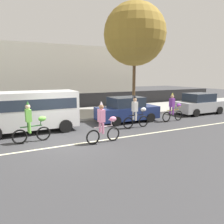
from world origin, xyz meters
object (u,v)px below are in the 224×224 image
object	(u,v)px
parked_van_white	(30,109)
parade_cyclist_lime	(32,124)
parked_car_silver	(199,104)
parade_cyclist_zebra	(136,114)
parked_car_navy	(127,110)
parade_cyclist_purple	(173,109)
parade_cyclist_pink	(104,125)

from	to	relation	value
parked_van_white	parade_cyclist_lime	bearing A→B (deg)	-95.60
parked_van_white	parked_car_silver	xyz separation A→B (m)	(12.64, -0.07, -0.50)
parade_cyclist_lime	parade_cyclist_zebra	xyz separation A→B (m)	(5.79, 0.21, 0.00)
parade_cyclist_lime	parked_car_navy	bearing A→B (deg)	17.52
parked_car_navy	parked_car_silver	distance (m)	6.66
parade_cyclist_zebra	parked_van_white	xyz separation A→B (m)	(-5.60, 1.80, 0.44)
parade_cyclist_zebra	parade_cyclist_purple	distance (m)	3.23
parade_cyclist_purple	parked_car_navy	world-z (taller)	parade_cyclist_purple
parade_cyclist_lime	parked_car_navy	size ratio (longest dim) A/B	0.47
parade_cyclist_zebra	parked_car_navy	xyz separation A→B (m)	(0.39, 1.74, -0.06)
parade_cyclist_purple	parked_car_navy	bearing A→B (deg)	155.68
parade_cyclist_pink	parade_cyclist_purple	xyz separation A→B (m)	(6.07, 2.21, 0.00)
parade_cyclist_lime	parked_car_silver	bearing A→B (deg)	8.63
parade_cyclist_purple	parked_car_silver	xyz separation A→B (m)	(3.85, 1.27, -0.06)
parade_cyclist_pink	parade_cyclist_zebra	world-z (taller)	same
parade_cyclist_pink	parked_van_white	world-z (taller)	parked_van_white
parked_van_white	parked_car_navy	bearing A→B (deg)	-0.63
parade_cyclist_lime	parade_cyclist_zebra	size ratio (longest dim) A/B	1.00
parade_cyclist_pink	parade_cyclist_purple	world-z (taller)	same
parade_cyclist_pink	parked_car_silver	xyz separation A→B (m)	(9.92, 3.48, -0.06)
parade_cyclist_lime	parade_cyclist_pink	bearing A→B (deg)	-27.69
parade_cyclist_pink	parade_cyclist_purple	size ratio (longest dim) A/B	1.00
parade_cyclist_zebra	parked_car_navy	world-z (taller)	parade_cyclist_zebra
parade_cyclist_pink	parade_cyclist_zebra	bearing A→B (deg)	31.23
parked_car_navy	parade_cyclist_lime	bearing A→B (deg)	-162.48
parade_cyclist_lime	parade_cyclist_pink	size ratio (longest dim) A/B	1.00
parked_van_white	parked_car_silver	bearing A→B (deg)	-0.31
parade_cyclist_pink	parked_car_navy	bearing A→B (deg)	46.83
parked_car_navy	parked_car_silver	size ratio (longest dim) A/B	1.00
parade_cyclist_zebra	parked_car_navy	distance (m)	1.78
parked_car_silver	parked_van_white	bearing A→B (deg)	179.69
parked_van_white	parked_car_navy	xyz separation A→B (m)	(5.98, -0.07, -0.50)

